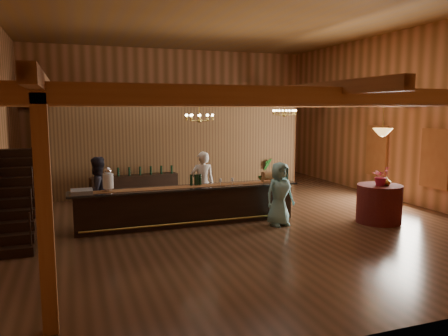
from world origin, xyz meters
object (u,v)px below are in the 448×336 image
object	(u,v)px
bartender	(203,184)
staff_second	(97,192)
tasting_bar	(188,205)
guest	(280,194)
chandelier_left	(200,117)
raffle_drum	(267,176)
round_table	(379,204)
floor_plant	(265,173)
backbar_shelf	(135,187)
beverage_dispenser	(108,180)
pendant_lamp	(383,132)
chandelier_right	(284,112)

from	to	relation	value
bartender	staff_second	bearing A→B (deg)	10.19
tasting_bar	guest	xyz separation A→B (m)	(2.20, -0.87, 0.32)
chandelier_left	raffle_drum	bearing A→B (deg)	-32.81
round_table	floor_plant	bearing A→B (deg)	97.09
raffle_drum	chandelier_left	bearing A→B (deg)	147.19
guest	backbar_shelf	bearing A→B (deg)	115.16
raffle_drum	backbar_shelf	size ratio (longest dim) A/B	0.12
tasting_bar	chandelier_left	size ratio (longest dim) A/B	7.47
chandelier_left	bartender	world-z (taller)	chandelier_left
round_table	staff_second	size ratio (longest dim) A/B	0.65
beverage_dispenser	chandelier_left	distance (m)	3.16
backbar_shelf	floor_plant	distance (m)	5.01
pendant_lamp	bartender	distance (m)	5.01
round_table	guest	xyz separation A→B (m)	(-2.63, 0.61, 0.32)
beverage_dispenser	pendant_lamp	world-z (taller)	pendant_lamp
chandelier_right	beverage_dispenser	bearing A→B (deg)	-156.73
beverage_dispenser	floor_plant	distance (m)	7.45
beverage_dispenser	guest	distance (m)	4.32
raffle_drum	floor_plant	size ratio (longest dim) A/B	0.30
beverage_dispenser	backbar_shelf	distance (m)	3.92
chandelier_left	staff_second	bearing A→B (deg)	-172.53
bartender	guest	distance (m)	2.31
raffle_drum	staff_second	world-z (taller)	staff_second
bartender	staff_second	world-z (taller)	bartender
tasting_bar	beverage_dispenser	xyz separation A→B (m)	(-2.00, 0.04, 0.78)
backbar_shelf	pendant_lamp	distance (m)	7.93
chandelier_left	chandelier_right	world-z (taller)	same
raffle_drum	backbar_shelf	bearing A→B (deg)	129.70
chandelier_left	chandelier_right	bearing A→B (deg)	25.41
backbar_shelf	chandelier_right	size ratio (longest dim) A/B	3.61
round_table	bartender	size ratio (longest dim) A/B	0.64
backbar_shelf	round_table	size ratio (longest dim) A/B	2.48
chandelier_left	guest	xyz separation A→B (m)	(1.59, -1.87, -1.94)
floor_plant	pendant_lamp	bearing A→B (deg)	-82.91
backbar_shelf	bartender	size ratio (longest dim) A/B	1.59
staff_second	floor_plant	size ratio (longest dim) A/B	1.60
floor_plant	bartender	bearing A→B (deg)	-135.84
backbar_shelf	bartender	world-z (taller)	bartender
beverage_dispenser	chandelier_left	size ratio (longest dim) A/B	0.75
raffle_drum	floor_plant	world-z (taller)	raffle_drum
chandelier_right	guest	xyz separation A→B (m)	(-1.92, -3.54, -2.06)
beverage_dispenser	staff_second	world-z (taller)	staff_second
chandelier_left	floor_plant	world-z (taller)	chandelier_left
backbar_shelf	bartender	xyz separation A→B (m)	(1.50, -2.85, 0.50)
pendant_lamp	tasting_bar	bearing A→B (deg)	163.04
beverage_dispenser	pendant_lamp	distance (m)	7.09
tasting_bar	floor_plant	xyz separation A→B (m)	(4.12, 4.22, 0.06)
backbar_shelf	floor_plant	bearing A→B (deg)	-2.62
chandelier_right	staff_second	distance (m)	6.96
beverage_dispenser	round_table	size ratio (longest dim) A/B	0.52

